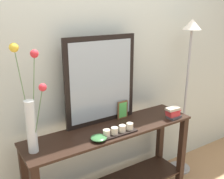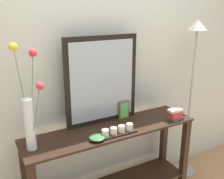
{
  "view_description": "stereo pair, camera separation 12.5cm",
  "coord_description": "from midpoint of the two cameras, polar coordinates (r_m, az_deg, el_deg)",
  "views": [
    {
      "loc": [
        -1.07,
        -1.66,
        1.78
      ],
      "look_at": [
        0.0,
        0.0,
        1.14
      ],
      "focal_mm": 41.87,
      "sensor_mm": 36.0,
      "label": 1
    },
    {
      "loc": [
        -0.96,
        -1.73,
        1.78
      ],
      "look_at": [
        0.0,
        0.0,
        1.14
      ],
      "focal_mm": 41.87,
      "sensor_mm": 36.0,
      "label": 2
    }
  ],
  "objects": [
    {
      "name": "mirror_leaning",
      "position": [
        2.19,
        -4.04,
        1.88
      ],
      "size": [
        0.66,
        0.03,
        0.75
      ],
      "color": "black",
      "rests_on": "console_table"
    },
    {
      "name": "candle_tray",
      "position": [
        2.1,
        -0.3,
        -9.04
      ],
      "size": [
        0.32,
        0.09,
        0.07
      ],
      "color": "black",
      "rests_on": "console_table"
    },
    {
      "name": "decorative_bowl",
      "position": [
        2.02,
        -4.72,
        -10.5
      ],
      "size": [
        0.12,
        0.12,
        0.04
      ],
      "color": "#38703D",
      "rests_on": "console_table"
    },
    {
      "name": "picture_frame_small",
      "position": [
        2.36,
        0.81,
        -4.47
      ],
      "size": [
        0.11,
        0.01,
        0.16
      ],
      "color": "brown",
      "rests_on": "console_table"
    },
    {
      "name": "tall_vase_left",
      "position": [
        1.86,
        -19.22,
        -4.9
      ],
      "size": [
        0.17,
        0.21,
        0.76
      ],
      "color": "silver",
      "rests_on": "console_table"
    },
    {
      "name": "book_stack",
      "position": [
        2.43,
        11.77,
        -5.0
      ],
      "size": [
        0.15,
        0.1,
        0.1
      ],
      "color": "#424247",
      "rests_on": "console_table"
    },
    {
      "name": "console_table",
      "position": [
        2.36,
        -1.57,
        -15.33
      ],
      "size": [
        1.49,
        0.38,
        0.8
      ],
      "color": "black",
      "rests_on": "ground"
    },
    {
      "name": "floor_lamp",
      "position": [
        2.75,
        14.98,
        3.39
      ],
      "size": [
        0.24,
        0.24,
        1.66
      ],
      "color": "#9E9EA3",
      "rests_on": "ground"
    },
    {
      "name": "wall_back",
      "position": [
        2.29,
        -5.83,
        6.94
      ],
      "size": [
        6.4,
        0.08,
        2.7
      ],
      "primitive_type": "cube",
      "color": "beige",
      "rests_on": "ground"
    }
  ]
}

